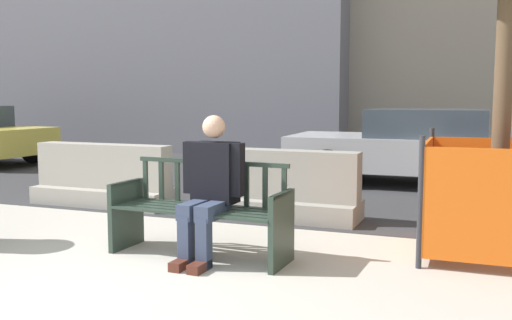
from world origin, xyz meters
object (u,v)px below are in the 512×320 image
(street_bench, at_px, (200,214))
(jersey_barrier_centre, at_px, (278,190))
(seated_person, at_px, (210,185))
(car_sedan_mid, at_px, (418,147))
(construction_fence, at_px, (498,195))
(jersey_barrier_left, at_px, (104,180))

(street_bench, xyz_separation_m, jersey_barrier_centre, (0.14, 1.87, -0.06))
(seated_person, bearing_deg, car_sedan_mid, 75.40)
(street_bench, bearing_deg, seated_person, -25.89)
(construction_fence, bearing_deg, jersey_barrier_left, 169.83)
(jersey_barrier_left, height_order, car_sedan_mid, car_sedan_mid)
(street_bench, relative_size, car_sedan_mid, 0.41)
(jersey_barrier_centre, xyz_separation_m, jersey_barrier_left, (-2.52, -0.02, 0.00))
(construction_fence, xyz_separation_m, car_sedan_mid, (-1.08, 4.25, 0.07))
(street_bench, height_order, seated_person, seated_person)
(seated_person, distance_m, car_sedan_mid, 5.44)
(street_bench, bearing_deg, construction_fence, 20.27)
(seated_person, bearing_deg, jersey_barrier_centre, 89.76)
(construction_fence, relative_size, car_sedan_mid, 0.32)
(seated_person, relative_size, jersey_barrier_left, 0.65)
(jersey_barrier_left, distance_m, construction_fence, 5.05)
(street_bench, distance_m, jersey_barrier_centre, 1.87)
(street_bench, height_order, car_sedan_mid, car_sedan_mid)
(construction_fence, bearing_deg, car_sedan_mid, 104.25)
(jersey_barrier_centre, distance_m, jersey_barrier_left, 2.52)
(construction_fence, distance_m, car_sedan_mid, 4.38)
(street_bench, relative_size, jersey_barrier_centre, 0.85)
(jersey_barrier_centre, height_order, car_sedan_mid, car_sedan_mid)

